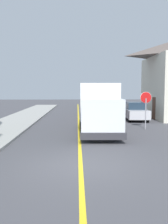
{
  "coord_description": "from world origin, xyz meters",
  "views": [
    {
      "loc": [
        -0.12,
        -8.85,
        2.83
      ],
      "look_at": [
        0.31,
        6.62,
        1.4
      ],
      "focal_mm": 39.46,
      "sensor_mm": 36.0,
      "label": 1
    }
  ],
  "objects_px": {
    "box_truck": "(99,105)",
    "parked_car_furthest": "(90,101)",
    "parked_car_near": "(101,111)",
    "parked_car_far": "(95,103)",
    "parked_van_across": "(135,112)",
    "parked_car_mid": "(96,107)",
    "stop_sign": "(146,103)"
  },
  "relations": [
    {
      "from": "parked_car_furthest",
      "to": "parked_car_near",
      "type": "bearing_deg",
      "value": -90.08
    },
    {
      "from": "parked_car_near",
      "to": "parked_car_mid",
      "type": "height_order",
      "value": "same"
    },
    {
      "from": "parked_car_mid",
      "to": "parked_car_furthest",
      "type": "bearing_deg",
      "value": 90.02
    },
    {
      "from": "parked_car_mid",
      "to": "parked_car_furthest",
      "type": "relative_size",
      "value": 1.01
    },
    {
      "from": "box_truck",
      "to": "parked_car_near",
      "type": "height_order",
      "value": "box_truck"
    },
    {
      "from": "parked_car_mid",
      "to": "parked_car_far",
      "type": "relative_size",
      "value": 1.01
    },
    {
      "from": "parked_car_far",
      "to": "parked_van_across",
      "type": "xyz_separation_m",
      "value": [
        2.79,
        -13.08,
        0.0
      ]
    },
    {
      "from": "parked_car_mid",
      "to": "parked_car_furthest",
      "type": "xyz_separation_m",
      "value": [
        -0.01,
        13.35,
        0.0
      ]
    },
    {
      "from": "parked_car_near",
      "to": "parked_van_across",
      "type": "distance_m",
      "value": 3.2
    },
    {
      "from": "parked_car_far",
      "to": "parked_car_furthest",
      "type": "bearing_deg",
      "value": 92.71
    },
    {
      "from": "parked_car_near",
      "to": "parked_car_furthest",
      "type": "xyz_separation_m",
      "value": [
        0.03,
        19.12,
        0.0
      ]
    },
    {
      "from": "box_truck",
      "to": "parked_car_furthest",
      "type": "distance_m",
      "value": 25.86
    },
    {
      "from": "parked_car_mid",
      "to": "parked_van_across",
      "type": "bearing_deg",
      "value": -64.24
    },
    {
      "from": "parked_car_mid",
      "to": "stop_sign",
      "type": "bearing_deg",
      "value": -77.13
    },
    {
      "from": "parked_car_far",
      "to": "parked_van_across",
      "type": "bearing_deg",
      "value": -77.96
    },
    {
      "from": "box_truck",
      "to": "parked_van_across",
      "type": "bearing_deg",
      "value": 57.32
    },
    {
      "from": "parked_car_furthest",
      "to": "parked_car_mid",
      "type": "bearing_deg",
      "value": -89.98
    },
    {
      "from": "box_truck",
      "to": "parked_van_across",
      "type": "distance_m",
      "value": 7.26
    },
    {
      "from": "box_truck",
      "to": "parked_car_near",
      "type": "relative_size",
      "value": 1.62
    },
    {
      "from": "parked_car_mid",
      "to": "stop_sign",
      "type": "distance_m",
      "value": 11.87
    },
    {
      "from": "parked_car_mid",
      "to": "stop_sign",
      "type": "height_order",
      "value": "stop_sign"
    },
    {
      "from": "parked_car_near",
      "to": "parked_car_far",
      "type": "bearing_deg",
      "value": 88.42
    },
    {
      "from": "parked_car_mid",
      "to": "stop_sign",
      "type": "relative_size",
      "value": 1.68
    },
    {
      "from": "box_truck",
      "to": "parked_car_far",
      "type": "height_order",
      "value": "box_truck"
    },
    {
      "from": "parked_van_across",
      "to": "stop_sign",
      "type": "bearing_deg",
      "value": -95.24
    },
    {
      "from": "parked_car_near",
      "to": "parked_van_across",
      "type": "xyz_separation_m",
      "value": [
        3.13,
        -0.66,
        0.0
      ]
    },
    {
      "from": "parked_van_across",
      "to": "stop_sign",
      "type": "distance_m",
      "value": 5.23
    },
    {
      "from": "box_truck",
      "to": "parked_car_near",
      "type": "distance_m",
      "value": 6.82
    },
    {
      "from": "parked_car_near",
      "to": "stop_sign",
      "type": "distance_m",
      "value": 6.43
    },
    {
      "from": "parked_car_mid",
      "to": "parked_car_far",
      "type": "xyz_separation_m",
      "value": [
        0.31,
        6.66,
        0.0
      ]
    },
    {
      "from": "parked_car_far",
      "to": "parked_car_furthest",
      "type": "xyz_separation_m",
      "value": [
        -0.32,
        6.7,
        0.0
      ]
    },
    {
      "from": "parked_car_mid",
      "to": "parked_car_furthest",
      "type": "height_order",
      "value": "same"
    }
  ]
}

